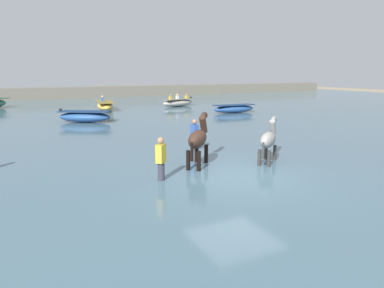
{
  "coord_description": "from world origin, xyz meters",
  "views": [
    {
      "loc": [
        -5.75,
        -8.37,
        3.44
      ],
      "look_at": [
        -0.19,
        2.57,
        0.85
      ],
      "focal_mm": 31.78,
      "sensor_mm": 36.0,
      "label": 1
    }
  ],
  "objects_px": {
    "person_wading_mid": "(161,163)",
    "person_spectator_far": "(195,138)",
    "horse_trailing_grey": "(268,141)",
    "boat_far_inshore": "(178,103)",
    "horse_lead_dark_bay": "(198,140)",
    "boat_mid_outer": "(234,109)",
    "boat_mid_channel": "(105,106)",
    "boat_far_offshore": "(85,117)"
  },
  "relations": [
    {
      "from": "person_wading_mid",
      "to": "person_spectator_far",
      "type": "distance_m",
      "value": 3.93
    },
    {
      "from": "horse_trailing_grey",
      "to": "boat_far_inshore",
      "type": "relative_size",
      "value": 0.53
    },
    {
      "from": "horse_trailing_grey",
      "to": "person_wading_mid",
      "type": "relative_size",
      "value": 1.16
    },
    {
      "from": "horse_lead_dark_bay",
      "to": "boat_mid_outer",
      "type": "distance_m",
      "value": 15.7
    },
    {
      "from": "boat_mid_outer",
      "to": "person_wading_mid",
      "type": "distance_m",
      "value": 17.48
    },
    {
      "from": "horse_lead_dark_bay",
      "to": "boat_mid_channel",
      "type": "bearing_deg",
      "value": 86.53
    },
    {
      "from": "boat_mid_channel",
      "to": "boat_mid_outer",
      "type": "distance_m",
      "value": 10.65
    },
    {
      "from": "boat_far_inshore",
      "to": "person_spectator_far",
      "type": "height_order",
      "value": "person_spectator_far"
    },
    {
      "from": "boat_far_inshore",
      "to": "boat_mid_channel",
      "type": "relative_size",
      "value": 0.9
    },
    {
      "from": "person_wading_mid",
      "to": "boat_mid_outer",
      "type": "bearing_deg",
      "value": 49.28
    },
    {
      "from": "boat_far_inshore",
      "to": "person_wading_mid",
      "type": "relative_size",
      "value": 2.18
    },
    {
      "from": "horse_trailing_grey",
      "to": "boat_mid_outer",
      "type": "height_order",
      "value": "horse_trailing_grey"
    },
    {
      "from": "boat_mid_outer",
      "to": "person_wading_mid",
      "type": "relative_size",
      "value": 2.15
    },
    {
      "from": "boat_far_offshore",
      "to": "boat_mid_channel",
      "type": "xyz_separation_m",
      "value": [
        2.73,
        6.37,
        0.02
      ]
    },
    {
      "from": "person_wading_mid",
      "to": "boat_mid_channel",
      "type": "bearing_deg",
      "value": 81.76
    },
    {
      "from": "boat_far_inshore",
      "to": "boat_far_offshore",
      "type": "height_order",
      "value": "boat_far_inshore"
    },
    {
      "from": "boat_far_offshore",
      "to": "person_wading_mid",
      "type": "height_order",
      "value": "person_wading_mid"
    },
    {
      "from": "horse_lead_dark_bay",
      "to": "person_wading_mid",
      "type": "height_order",
      "value": "horse_lead_dark_bay"
    },
    {
      "from": "horse_trailing_grey",
      "to": "person_spectator_far",
      "type": "relative_size",
      "value": 1.16
    },
    {
      "from": "horse_lead_dark_bay",
      "to": "boat_far_offshore",
      "type": "distance_m",
      "value": 12.41
    },
    {
      "from": "boat_mid_channel",
      "to": "boat_mid_outer",
      "type": "height_order",
      "value": "boat_mid_channel"
    },
    {
      "from": "horse_trailing_grey",
      "to": "person_wading_mid",
      "type": "height_order",
      "value": "horse_trailing_grey"
    },
    {
      "from": "boat_mid_outer",
      "to": "boat_far_offshore",
      "type": "bearing_deg",
      "value": -179.77
    },
    {
      "from": "boat_mid_outer",
      "to": "person_wading_mid",
      "type": "xyz_separation_m",
      "value": [
        -11.4,
        -13.25,
        0.21
      ]
    },
    {
      "from": "horse_lead_dark_bay",
      "to": "boat_mid_channel",
      "type": "xyz_separation_m",
      "value": [
        1.13,
        18.67,
        -0.52
      ]
    },
    {
      "from": "boat_far_offshore",
      "to": "person_wading_mid",
      "type": "distance_m",
      "value": 13.2
    },
    {
      "from": "boat_far_inshore",
      "to": "person_spectator_far",
      "type": "xyz_separation_m",
      "value": [
        -7.03,
        -16.96,
        0.17
      ]
    },
    {
      "from": "boat_mid_channel",
      "to": "boat_mid_outer",
      "type": "xyz_separation_m",
      "value": [
        8.57,
        -6.33,
        -0.06
      ]
    },
    {
      "from": "person_spectator_far",
      "to": "person_wading_mid",
      "type": "bearing_deg",
      "value": -131.65
    },
    {
      "from": "horse_lead_dark_bay",
      "to": "horse_trailing_grey",
      "type": "height_order",
      "value": "horse_lead_dark_bay"
    },
    {
      "from": "boat_mid_channel",
      "to": "boat_mid_outer",
      "type": "bearing_deg",
      "value": -36.46
    },
    {
      "from": "horse_trailing_grey",
      "to": "boat_mid_channel",
      "type": "xyz_separation_m",
      "value": [
        -1.24,
        19.39,
        -0.4
      ]
    },
    {
      "from": "person_wading_mid",
      "to": "person_spectator_far",
      "type": "bearing_deg",
      "value": 48.35
    },
    {
      "from": "boat_mid_outer",
      "to": "person_wading_mid",
      "type": "height_order",
      "value": "person_wading_mid"
    },
    {
      "from": "boat_far_offshore",
      "to": "person_wading_mid",
      "type": "xyz_separation_m",
      "value": [
        -0.11,
        -13.2,
        0.17
      ]
    },
    {
      "from": "boat_far_inshore",
      "to": "person_wading_mid",
      "type": "bearing_deg",
      "value": -115.85
    },
    {
      "from": "person_wading_mid",
      "to": "boat_far_inshore",
      "type": "bearing_deg",
      "value": 64.15
    },
    {
      "from": "horse_lead_dark_bay",
      "to": "boat_far_offshore",
      "type": "xyz_separation_m",
      "value": [
        -1.59,
        12.29,
        -0.54
      ]
    },
    {
      "from": "boat_mid_channel",
      "to": "person_wading_mid",
      "type": "xyz_separation_m",
      "value": [
        -2.84,
        -19.58,
        0.15
      ]
    },
    {
      "from": "boat_far_inshore",
      "to": "boat_mid_channel",
      "type": "distance_m",
      "value": 6.82
    },
    {
      "from": "horse_lead_dark_bay",
      "to": "person_wading_mid",
      "type": "xyz_separation_m",
      "value": [
        -1.7,
        -0.91,
        -0.36
      ]
    },
    {
      "from": "horse_trailing_grey",
      "to": "boat_mid_channel",
      "type": "bearing_deg",
      "value": 93.66
    }
  ]
}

